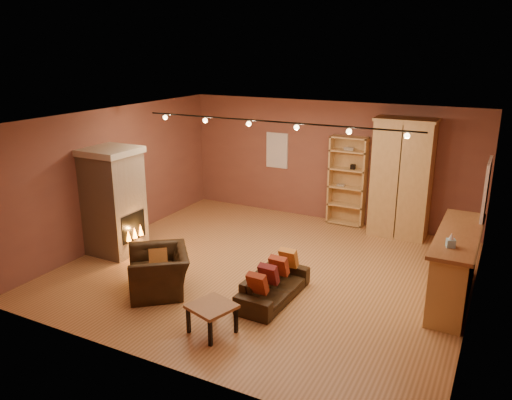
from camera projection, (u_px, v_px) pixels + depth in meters
The scene contains 16 objects.
floor at pixel (266, 269), 9.27m from camera, with size 7.00×7.00×0.00m, color #9B6337.
ceiling at pixel (267, 118), 8.45m from camera, with size 7.00×7.00×0.00m, color brown.
back_wall at pixel (328, 162), 11.62m from camera, with size 7.00×0.02×2.80m, color brown.
left_wall at pixel (116, 175), 10.40m from camera, with size 0.02×6.50×2.80m, color brown.
right_wall at pixel (480, 229), 7.33m from camera, with size 0.02×6.50×2.80m, color brown.
fireplace at pixel (114, 201), 9.79m from camera, with size 1.01×0.98×2.12m.
back_window at pixel (277, 150), 12.13m from camera, with size 0.56×0.04×0.86m, color silver.
bookcase at pixel (348, 180), 11.40m from camera, with size 0.84×0.33×2.06m.
armoire at pixel (402, 178), 10.60m from camera, with size 1.26×0.71×2.57m.
bar_counter at pixel (455, 266), 8.02m from camera, with size 0.64×2.42×1.16m.
tissue_box at pixel (451, 241), 7.27m from camera, with size 0.13×0.13×0.21m.
right_window at pixel (486, 189), 8.46m from camera, with size 0.05×0.90×1.00m, color silver.
loveseat at pixel (274, 280), 8.09m from camera, with size 0.51×1.60×0.70m.
armchair at pixel (159, 265), 8.32m from camera, with size 1.26×1.30×0.96m.
coffee_table at pixel (212, 309), 7.11m from camera, with size 0.73×0.73×0.44m.
track_rail at pixel (272, 123), 8.66m from camera, with size 5.20×0.09×0.13m.
Camera 1 is at (3.73, -7.63, 3.95)m, focal length 35.00 mm.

